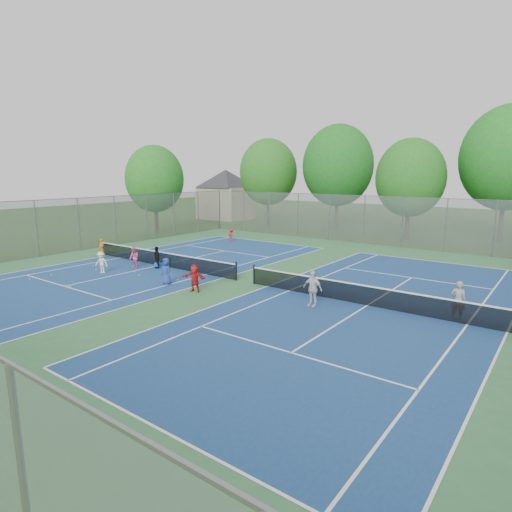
{
  "coord_description": "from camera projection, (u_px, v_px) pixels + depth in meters",
  "views": [
    {
      "loc": [
        14.01,
        -17.72,
        5.9
      ],
      "look_at": [
        0.0,
        1.0,
        1.3
      ],
      "focal_mm": 30.0,
      "sensor_mm": 36.0,
      "label": 1
    }
  ],
  "objects": [
    {
      "name": "ground",
      "position": [
        245.0,
        282.0,
        23.3
      ],
      "size": [
        120.0,
        120.0,
        0.0
      ],
      "primitive_type": "plane",
      "color": "#294C17",
      "rests_on": "ground"
    },
    {
      "name": "court_pad",
      "position": [
        245.0,
        282.0,
        23.3
      ],
      "size": [
        32.0,
        32.0,
        0.01
      ],
      "primitive_type": "cube",
      "color": "#31693D",
      "rests_on": "ground"
    },
    {
      "name": "court_left",
      "position": [
        159.0,
        265.0,
        27.41
      ],
      "size": [
        10.97,
        23.77,
        0.01
      ],
      "primitive_type": "cube",
      "color": "navy",
      "rests_on": "court_pad"
    },
    {
      "name": "court_right",
      "position": [
        367.0,
        305.0,
        19.18
      ],
      "size": [
        10.97,
        23.77,
        0.01
      ],
      "primitive_type": "cube",
      "color": "navy",
      "rests_on": "court_pad"
    },
    {
      "name": "net_left",
      "position": [
        159.0,
        259.0,
        27.32
      ],
      "size": [
        12.87,
        0.1,
        0.91
      ],
      "primitive_type": "cube",
      "color": "black",
      "rests_on": "ground"
    },
    {
      "name": "net_right",
      "position": [
        368.0,
        296.0,
        19.09
      ],
      "size": [
        12.87,
        0.1,
        0.91
      ],
      "primitive_type": "cube",
      "color": "black",
      "rests_on": "ground"
    },
    {
      "name": "fence_north",
      "position": [
        364.0,
        220.0,
        35.48
      ],
      "size": [
        32.0,
        0.1,
        4.0
      ],
      "primitive_type": "cube",
      "color": "gray",
      "rests_on": "ground"
    },
    {
      "name": "fence_west",
      "position": [
        79.0,
        225.0,
        32.32
      ],
      "size": [
        0.1,
        32.0,
        4.0
      ],
      "primitive_type": "cube",
      "rotation": [
        0.0,
        0.0,
        1.57
      ],
      "color": "gray",
      "rests_on": "ground"
    },
    {
      "name": "house",
      "position": [
        226.0,
        186.0,
        54.27
      ],
      "size": [
        11.03,
        11.03,
        7.3
      ],
      "color": "#B7A88C",
      "rests_on": "ground"
    },
    {
      "name": "tree_nw",
      "position": [
        268.0,
        172.0,
        47.67
      ],
      "size": [
        6.4,
        6.4,
        9.58
      ],
      "color": "#443326",
      "rests_on": "ground"
    },
    {
      "name": "tree_nl",
      "position": [
        338.0,
        166.0,
        43.63
      ],
      "size": [
        7.2,
        7.2,
        10.69
      ],
      "color": "#443326",
      "rests_on": "ground"
    },
    {
      "name": "tree_nc",
      "position": [
        410.0,
        178.0,
        37.58
      ],
      "size": [
        6.0,
        6.0,
        8.85
      ],
      "color": "#443326",
      "rests_on": "ground"
    },
    {
      "name": "tree_nr",
      "position": [
        508.0,
        158.0,
        35.5
      ],
      "size": [
        7.6,
        7.6,
        11.42
      ],
      "color": "#443326",
      "rests_on": "ground"
    },
    {
      "name": "tree_side_w",
      "position": [
        155.0,
        179.0,
        41.31
      ],
      "size": [
        5.6,
        5.6,
        8.47
      ],
      "color": "#443326",
      "rests_on": "ground"
    },
    {
      "name": "ball_crate",
      "position": [
        158.0,
        265.0,
        26.85
      ],
      "size": [
        0.41,
        0.41,
        0.3
      ],
      "primitive_type": "cube",
      "rotation": [
        0.0,
        0.0,
        -0.2
      ],
      "color": "blue",
      "rests_on": "ground"
    },
    {
      "name": "ball_hopper",
      "position": [
        168.0,
        263.0,
        27.04
      ],
      "size": [
        0.32,
        0.32,
        0.54
      ],
      "primitive_type": "cube",
      "rotation": [
        0.0,
        0.0,
        0.21
      ],
      "color": "green",
      "rests_on": "ground"
    },
    {
      "name": "student_a",
      "position": [
        102.0,
        248.0,
        29.96
      ],
      "size": [
        0.49,
        0.34,
        1.3
      ],
      "primitive_type": "imported",
      "rotation": [
        0.0,
        0.0,
        0.07
      ],
      "color": "#D06613",
      "rests_on": "ground"
    },
    {
      "name": "student_b",
      "position": [
        134.0,
        258.0,
        26.59
      ],
      "size": [
        0.72,
        0.61,
        1.33
      ],
      "primitive_type": "imported",
      "rotation": [
        0.0,
        0.0,
        -0.17
      ],
      "color": "#E95A90",
      "rests_on": "ground"
    },
    {
      "name": "student_c",
      "position": [
        101.0,
        262.0,
        25.25
      ],
      "size": [
        0.95,
        0.73,
        1.3
      ],
      "primitive_type": "imported",
      "rotation": [
        0.0,
        0.0,
        0.33
      ],
      "color": "silver",
      "rests_on": "ground"
    },
    {
      "name": "student_d",
      "position": [
        157.0,
        257.0,
        26.51
      ],
      "size": [
        0.88,
        0.61,
        1.39
      ],
      "primitive_type": "imported",
      "rotation": [
        0.0,
        0.0,
        -0.36
      ],
      "color": "black",
      "rests_on": "ground"
    },
    {
      "name": "student_e",
      "position": [
        166.0,
        271.0,
        22.68
      ],
      "size": [
        0.76,
        0.56,
        1.44
      ],
      "primitive_type": "imported",
      "rotation": [
        0.0,
        0.0,
        -0.15
      ],
      "color": "navy",
      "rests_on": "ground"
    },
    {
      "name": "student_f",
      "position": [
        195.0,
        278.0,
        21.28
      ],
      "size": [
        1.39,
        0.75,
        1.43
      ],
      "primitive_type": "imported",
      "rotation": [
        0.0,
        0.0,
        0.26
      ],
      "color": "#B2191C",
      "rests_on": "ground"
    },
    {
      "name": "child_far_baseline",
      "position": [
        231.0,
        235.0,
        36.66
      ],
      "size": [
        0.82,
        0.61,
        1.14
      ],
      "primitive_type": "imported",
      "rotation": [
        0.0,
        0.0,
        2.86
      ],
      "color": "#AF1928",
      "rests_on": "ground"
    },
    {
      "name": "instructor",
      "position": [
        458.0,
        300.0,
        17.29
      ],
      "size": [
        0.59,
        0.4,
        1.61
      ],
      "primitive_type": "imported",
      "rotation": [
        0.0,
        0.0,
        3.16
      ],
      "color": "gray",
      "rests_on": "ground"
    },
    {
      "name": "teen_court_b",
      "position": [
        313.0,
        289.0,
        18.98
      ],
      "size": [
        0.97,
        0.45,
        1.62
      ],
      "primitive_type": "imported",
      "rotation": [
        0.0,
        0.0,
        -0.06
      ],
      "color": "silver",
      "rests_on": "ground"
    },
    {
      "name": "tennis_ball_0",
      "position": [
        93.0,
        266.0,
        27.07
      ],
      "size": [
        0.07,
        0.07,
        0.07
      ],
      "primitive_type": "sphere",
      "color": "gold",
      "rests_on": "ground"
    },
    {
      "name": "tennis_ball_1",
      "position": [
        178.0,
        280.0,
        23.62
      ],
      "size": [
        0.07,
        0.07,
        0.07
      ],
      "primitive_type": "sphere",
      "color": "yellow",
      "rests_on": "ground"
    },
    {
      "name": "tennis_ball_2",
      "position": [
        96.0,
        270.0,
        26.08
      ],
      "size": [
        0.07,
        0.07,
        0.07
      ],
      "primitive_type": "sphere",
      "color": "#D6F338",
      "rests_on": "ground"
    },
    {
      "name": "tennis_ball_3",
      "position": [
        139.0,
        276.0,
        24.6
      ],
      "size": [
        0.07,
        0.07,
        0.07
      ],
      "primitive_type": "sphere",
      "color": "#C8E836",
      "rests_on": "ground"
    },
    {
      "name": "tennis_ball_4",
      "position": [
        105.0,
        273.0,
        25.31
      ],
      "size": [
        0.07,
        0.07,
        0.07
      ],
      "primitive_type": "sphere",
      "color": "#C0D832",
      "rests_on": "ground"
    },
    {
      "name": "tennis_ball_5",
      "position": [
        134.0,
        272.0,
        25.47
      ],
      "size": [
        0.07,
        0.07,
        0.07
      ],
      "primitive_type": "sphere",
      "color": "#D0E635",
      "rests_on": "ground"
    },
    {
      "name": "tennis_ball_6",
      "position": [
        71.0,
        287.0,
        22.19
      ],
      "size": [
        0.07,
        0.07,
        0.07
      ],
      "primitive_type": "sphere",
      "color": "#AFD331",
      "rests_on": "ground"
    },
    {
      "name": "tennis_ball_7",
      "position": [
        99.0,
        262.0,
        28.51
      ],
      "size": [
        0.07,
        0.07,
        0.07
      ],
      "primitive_type": "sphere",
      "color": "#BECE2F",
      "rests_on": "ground"
    },
    {
      "name": "tennis_ball_8",
      "position": [
        52.0,
        275.0,
        24.69
      ],
      "size": [
        0.07,
        0.07,
        0.07
      ],
      "primitive_type": "sphere",
      "color": "gold",
      "rests_on": "ground"
    },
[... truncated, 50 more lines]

